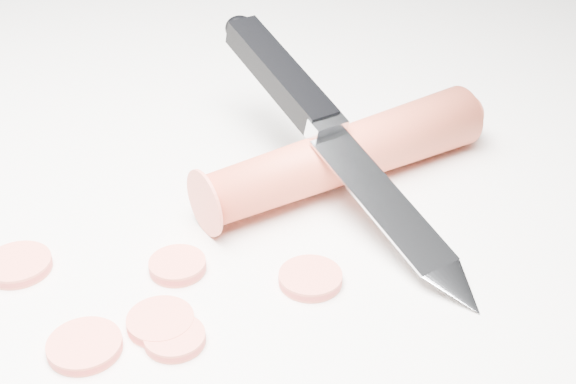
% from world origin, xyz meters
% --- Properties ---
extents(ground, '(2.40, 2.40, 0.00)m').
position_xyz_m(ground, '(0.00, 0.00, 0.00)').
color(ground, silver).
rests_on(ground, ground).
extents(carrot, '(0.15, 0.19, 0.04)m').
position_xyz_m(carrot, '(0.06, 0.11, 0.02)').
color(carrot, '#D5462C').
rests_on(carrot, ground).
extents(carrot_slice_0, '(0.04, 0.04, 0.01)m').
position_xyz_m(carrot_slice_0, '(-0.09, -0.05, 0.00)').
color(carrot_slice_0, '#E9624D').
rests_on(carrot_slice_0, ground).
extents(carrot_slice_1, '(0.04, 0.04, 0.01)m').
position_xyz_m(carrot_slice_1, '(-0.02, -0.09, 0.00)').
color(carrot_slice_1, '#E9624D').
rests_on(carrot_slice_1, ground).
extents(carrot_slice_2, '(0.04, 0.04, 0.01)m').
position_xyz_m(carrot_slice_2, '(0.01, -0.06, 0.00)').
color(carrot_slice_2, '#E9624D').
rests_on(carrot_slice_2, ground).
extents(carrot_slice_4, '(0.04, 0.04, 0.01)m').
position_xyz_m(carrot_slice_4, '(0.07, 0.00, 0.00)').
color(carrot_slice_4, '#E9624D').
rests_on(carrot_slice_4, ground).
extents(carrot_slice_5, '(0.03, 0.03, 0.01)m').
position_xyz_m(carrot_slice_5, '(-0.00, -0.01, 0.00)').
color(carrot_slice_5, '#E9624D').
rests_on(carrot_slice_5, ground).
extents(carrot_slice_7, '(0.03, 0.03, 0.01)m').
position_xyz_m(carrot_slice_7, '(0.02, -0.07, 0.00)').
color(carrot_slice_7, '#E9624D').
rests_on(carrot_slice_7, ground).
extents(kitchen_knife, '(0.24, 0.18, 0.09)m').
position_xyz_m(kitchen_knife, '(0.06, 0.09, 0.04)').
color(kitchen_knife, silver).
rests_on(kitchen_knife, ground).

